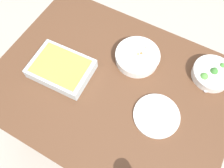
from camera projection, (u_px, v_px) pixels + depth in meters
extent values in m
plane|color=#B2A899|center=(112.00, 125.00, 1.80)|extent=(6.00, 6.00, 0.00)
cube|color=brown|center=(112.00, 86.00, 1.15)|extent=(1.20, 0.90, 0.04)
cylinder|color=brown|center=(210.00, 99.00, 1.52)|extent=(0.06, 0.06, 0.70)
cylinder|color=brown|center=(76.00, 37.00, 1.75)|extent=(0.06, 0.06, 0.70)
cylinder|color=brown|center=(10.00, 122.00, 1.45)|extent=(0.06, 0.06, 0.70)
cylinder|color=silver|center=(137.00, 57.00, 1.18)|extent=(0.23, 0.23, 0.05)
torus|color=silver|center=(138.00, 54.00, 1.15)|extent=(0.23, 0.23, 0.01)
cylinder|color=olive|center=(137.00, 57.00, 1.17)|extent=(0.19, 0.19, 0.03)
sphere|color=#C66633|center=(141.00, 54.00, 1.16)|extent=(0.02, 0.02, 0.02)
sphere|color=olive|center=(146.00, 48.00, 1.18)|extent=(0.02, 0.02, 0.02)
sphere|color=olive|center=(134.00, 56.00, 1.15)|extent=(0.02, 0.02, 0.02)
sphere|color=olive|center=(138.00, 55.00, 1.16)|extent=(0.02, 0.02, 0.02)
sphere|color=#C66633|center=(144.00, 60.00, 1.14)|extent=(0.01, 0.01, 0.01)
sphere|color=silver|center=(135.00, 58.00, 1.15)|extent=(0.01, 0.01, 0.01)
cylinder|color=silver|center=(212.00, 74.00, 1.13)|extent=(0.20, 0.20, 0.05)
torus|color=silver|center=(214.00, 72.00, 1.11)|extent=(0.20, 0.20, 0.01)
cylinder|color=#8CB272|center=(212.00, 73.00, 1.13)|extent=(0.16, 0.16, 0.02)
sphere|color=#569E42|center=(214.00, 72.00, 1.11)|extent=(0.03, 0.03, 0.03)
sphere|color=#569E42|center=(204.00, 77.00, 1.10)|extent=(0.04, 0.04, 0.04)
sphere|color=#478C38|center=(215.00, 70.00, 1.12)|extent=(0.03, 0.03, 0.03)
sphere|color=#569E42|center=(214.00, 71.00, 1.12)|extent=(0.02, 0.02, 0.02)
sphere|color=#478C38|center=(222.00, 66.00, 1.13)|extent=(0.03, 0.03, 0.03)
sphere|color=#3D7A33|center=(214.00, 72.00, 1.11)|extent=(0.04, 0.04, 0.04)
cube|color=silver|center=(61.00, 69.00, 1.14)|extent=(0.31, 0.23, 0.06)
cube|color=gold|center=(61.00, 67.00, 1.13)|extent=(0.27, 0.21, 0.04)
cylinder|color=silver|center=(157.00, 116.00, 1.05)|extent=(0.22, 0.22, 0.01)
cube|color=silver|center=(137.00, 60.00, 1.20)|extent=(0.02, 0.14, 0.01)
ellipsoid|color=silver|center=(131.00, 72.00, 1.16)|extent=(0.03, 0.04, 0.01)
cube|color=silver|center=(210.00, 76.00, 1.15)|extent=(0.02, 0.14, 0.01)
ellipsoid|color=silver|center=(206.00, 89.00, 1.12)|extent=(0.03, 0.04, 0.01)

